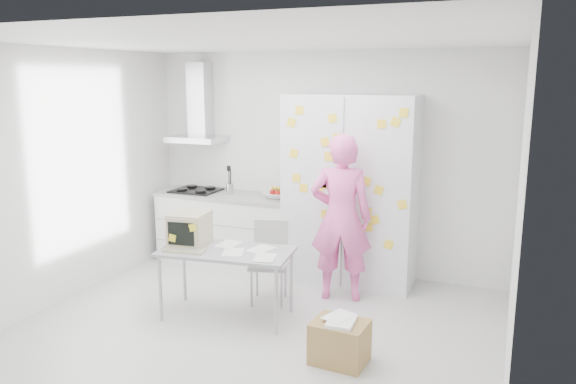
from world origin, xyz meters
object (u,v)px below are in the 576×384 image
at_px(person, 341,218).
at_px(desk, 203,239).
at_px(cardboard_box, 340,341).
at_px(chair, 270,256).

relative_size(person, desk, 1.32).
distance_m(person, cardboard_box, 1.61).
height_order(person, chair, person).
relative_size(desk, chair, 1.58).
relative_size(person, chair, 2.08).
bearing_deg(cardboard_box, person, 107.15).
distance_m(chair, cardboard_box, 1.55).
distance_m(desk, chair, 0.80).
distance_m(person, desk, 1.49).
bearing_deg(desk, person, 30.67).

